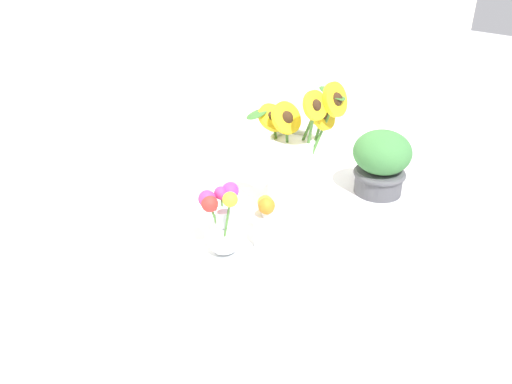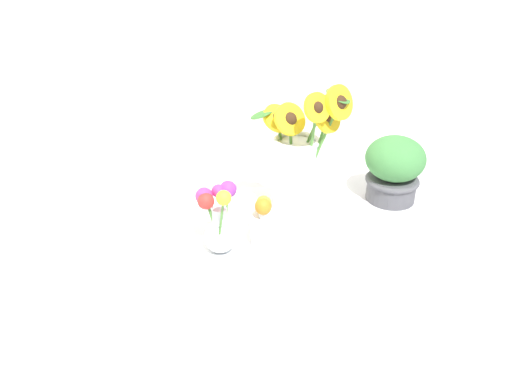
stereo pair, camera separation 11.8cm
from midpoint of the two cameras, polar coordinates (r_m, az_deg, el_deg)
ground_plane at (r=1.23m, az=3.99°, el=-6.18°), size 6.00×6.00×0.00m
serving_tray at (r=1.24m, az=2.72°, el=-5.19°), size 0.48×0.48×0.02m
mason_jar_sunflowers at (r=1.24m, az=7.59°, el=2.92°), size 0.24×0.24×0.37m
vase_small_center at (r=1.16m, az=4.13°, el=-3.92°), size 0.08×0.08×0.13m
vase_bulb_right at (r=1.13m, az=-1.35°, el=-3.47°), size 0.10×0.11×0.18m
potted_plant at (r=1.45m, az=17.76°, el=2.57°), size 0.16×0.16×0.19m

